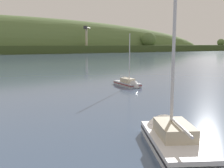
# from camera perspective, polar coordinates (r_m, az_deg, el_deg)

# --- Properties ---
(dockside_crane) EXTENTS (10.92, 12.07, 21.13)m
(dockside_crane) POSITION_cam_1_polar(r_m,az_deg,el_deg) (216.18, -5.41, 9.34)
(dockside_crane) COLOR #4C4C51
(dockside_crane) RESTS_ON ground
(sailboat_near_mooring) EXTENTS (2.59, 6.71, 9.61)m
(sailboat_near_mooring) POSITION_cam_1_polar(r_m,az_deg,el_deg) (44.73, 3.72, -0.17)
(sailboat_near_mooring) COLOR #ADB2BC
(sailboat_near_mooring) RESTS_ON ground
(sailboat_midwater_white) EXTENTS (6.65, 9.07, 12.78)m
(sailboat_midwater_white) POSITION_cam_1_polar(r_m,az_deg,el_deg) (19.92, 12.22, -11.33)
(sailboat_midwater_white) COLOR white
(sailboat_midwater_white) RESTS_ON ground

